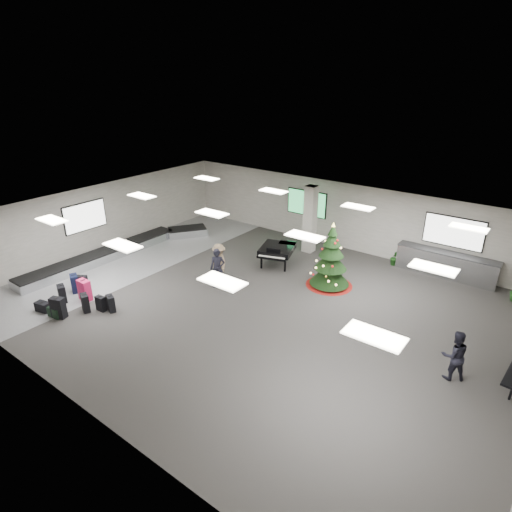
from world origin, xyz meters
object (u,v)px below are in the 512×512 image
Objects in this scene: christmas_tree at (330,264)px; potted_plant_left at (395,258)px; service_counter at (446,264)px; pink_suitcase at (85,290)px; traveler_a at (218,269)px; grand_piano at (277,250)px; traveler_bench at (454,355)px; baggage_carousel at (122,250)px; traveler_b at (219,262)px.

christmas_tree is 3.76× the size of potted_plant_left.
service_counter is 14.56m from pink_suitcase.
christmas_tree is at bearing -133.62° from service_counter.
traveler_a is at bearing 49.67° from pink_suitcase.
grand_piano is 8.94m from traveler_bench.
baggage_carousel is 7.39m from grand_piano.
traveler_b is at bearing 92.36° from traveler_a.
traveler_bench is at bearing -73.72° from service_counter.
grand_piano is (-6.32, -3.30, 0.17)m from service_counter.
pink_suitcase is 5.27m from traveler_b.
traveler_bench is (1.96, -6.70, 0.21)m from service_counter.
service_counter is at bearing 27.67° from baggage_carousel.
baggage_carousel is at bearing 147.61° from traveler_a.
baggage_carousel is 3.60× the size of christmas_tree.
service_counter is 5.66× the size of potted_plant_left.
baggage_carousel is 14.50m from service_counter.
potted_plant_left is (1.40, 3.50, -0.56)m from christmas_tree.
traveler_a is at bearing 2.31° from baggage_carousel.
baggage_carousel is 2.40× the size of service_counter.
grand_piano is (-2.82, 0.36, -0.20)m from christmas_tree.
baggage_carousel is at bearing -170.72° from grand_piano.
service_counter is 9.53m from traveler_a.
grand_piano is 2.92× the size of potted_plant_left.
traveler_b is at bearing -131.82° from grand_piano.
pink_suitcase is (-10.30, -10.29, -0.14)m from service_counter.
traveler_bench is at bearing 20.49° from traveler_b.
traveler_b reaches higher than traveler_bench.
traveler_a is at bearing -37.01° from traveler_bench.
grand_piano is (3.98, 6.99, 0.31)m from pink_suitcase.
baggage_carousel is at bearing 126.41° from pink_suitcase.
grand_piano is 5.27m from potted_plant_left.
service_counter is 2.48× the size of traveler_a.
christmas_tree is (-3.49, -3.66, 0.38)m from service_counter.
grand_piano is at bearing 92.11° from traveler_b.
traveler_bench is at bearing -58.21° from potted_plant_left.
grand_piano is 3.26m from traveler_a.
potted_plant_left is at bearing 17.70° from traveler_a.
pink_suitcase is 0.51× the size of traveler_a.
pink_suitcase is at bearing -97.55° from traveler_b.
baggage_carousel is at bearing -35.58° from traveler_bench.
christmas_tree reaches higher than pink_suitcase.
potted_plant_left is at bearing -93.91° from traveler_bench.
service_counter is 9.48m from traveler_b.
service_counter is 1.50× the size of christmas_tree.
pink_suitcase is 0.31× the size of christmas_tree.
christmas_tree is at bearing 18.17° from baggage_carousel.
christmas_tree is 3.81m from potted_plant_left.
traveler_b reaches higher than potted_plant_left.
traveler_b is 1.02× the size of traveler_bench.
pink_suitcase reaches higher than potted_plant_left.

